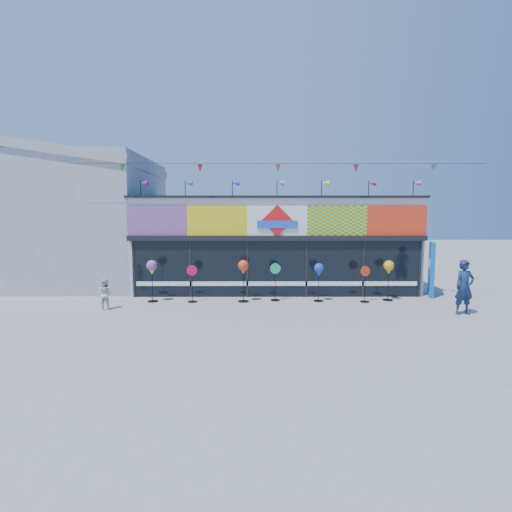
{
  "coord_description": "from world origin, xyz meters",
  "views": [
    {
      "loc": [
        -0.89,
        -12.6,
        3.35
      ],
      "look_at": [
        -0.85,
        2.0,
        1.82
      ],
      "focal_mm": 28.0,
      "sensor_mm": 36.0,
      "label": 1
    }
  ],
  "objects_px": {
    "spinner_1": "(192,283)",
    "spinner_2": "(243,268)",
    "blue_sign": "(431,269)",
    "spinner_0": "(152,268)",
    "spinner_6": "(389,268)",
    "adult_man": "(464,287)",
    "spinner_5": "(365,283)",
    "child": "(105,294)",
    "spinner_4": "(319,271)",
    "spinner_3": "(275,281)"
  },
  "relations": [
    {
      "from": "spinner_0",
      "to": "spinner_6",
      "type": "xyz_separation_m",
      "value": [
        9.14,
        0.22,
        -0.03
      ]
    },
    {
      "from": "spinner_4",
      "to": "adult_man",
      "type": "xyz_separation_m",
      "value": [
        4.55,
        -2.05,
        -0.27
      ]
    },
    {
      "from": "spinner_0",
      "to": "spinner_3",
      "type": "distance_m",
      "value": 4.76
    },
    {
      "from": "spinner_0",
      "to": "spinner_3",
      "type": "bearing_deg",
      "value": 2.37
    },
    {
      "from": "spinner_2",
      "to": "spinner_3",
      "type": "bearing_deg",
      "value": 9.47
    },
    {
      "from": "spinner_1",
      "to": "spinner_5",
      "type": "height_order",
      "value": "spinner_1"
    },
    {
      "from": "blue_sign",
      "to": "child",
      "type": "distance_m",
      "value": 12.78
    },
    {
      "from": "blue_sign",
      "to": "spinner_4",
      "type": "relative_size",
      "value": 1.49
    },
    {
      "from": "spinner_2",
      "to": "spinner_6",
      "type": "height_order",
      "value": "spinner_2"
    },
    {
      "from": "spinner_0",
      "to": "spinner_5",
      "type": "xyz_separation_m",
      "value": [
        8.15,
        -0.09,
        -0.56
      ]
    },
    {
      "from": "adult_man",
      "to": "spinner_3",
      "type": "bearing_deg",
      "value": 152.49
    },
    {
      "from": "blue_sign",
      "to": "spinner_1",
      "type": "distance_m",
      "value": 9.73
    },
    {
      "from": "spinner_2",
      "to": "spinner_0",
      "type": "bearing_deg",
      "value": 179.83
    },
    {
      "from": "blue_sign",
      "to": "spinner_2",
      "type": "relative_size",
      "value": 1.37
    },
    {
      "from": "spinner_0",
      "to": "spinner_4",
      "type": "relative_size",
      "value": 1.09
    },
    {
      "from": "spinner_5",
      "to": "adult_man",
      "type": "bearing_deg",
      "value": -34.1
    },
    {
      "from": "spinner_3",
      "to": "adult_man",
      "type": "distance_m",
      "value": 6.59
    },
    {
      "from": "blue_sign",
      "to": "spinner_3",
      "type": "distance_m",
      "value": 6.53
    },
    {
      "from": "blue_sign",
      "to": "spinner_1",
      "type": "xyz_separation_m",
      "value": [
        -9.65,
        -1.14,
        -0.36
      ]
    },
    {
      "from": "spinner_1",
      "to": "adult_man",
      "type": "bearing_deg",
      "value": -11.57
    },
    {
      "from": "spinner_1",
      "to": "spinner_0",
      "type": "bearing_deg",
      "value": 177.94
    },
    {
      "from": "spinner_2",
      "to": "adult_man",
      "type": "bearing_deg",
      "value": -14.81
    },
    {
      "from": "spinner_1",
      "to": "spinner_2",
      "type": "height_order",
      "value": "spinner_2"
    },
    {
      "from": "spinner_3",
      "to": "child",
      "type": "relative_size",
      "value": 1.34
    },
    {
      "from": "spinner_1",
      "to": "spinner_6",
      "type": "bearing_deg",
      "value": 2.05
    },
    {
      "from": "blue_sign",
      "to": "spinner_5",
      "type": "xyz_separation_m",
      "value": [
        -3.04,
        -1.17,
        -0.38
      ]
    },
    {
      "from": "spinner_0",
      "to": "spinner_5",
      "type": "relative_size",
      "value": 1.16
    },
    {
      "from": "spinner_0",
      "to": "spinner_6",
      "type": "distance_m",
      "value": 9.14
    },
    {
      "from": "spinner_1",
      "to": "child",
      "type": "distance_m",
      "value": 3.13
    },
    {
      "from": "spinner_2",
      "to": "spinner_4",
      "type": "xyz_separation_m",
      "value": [
        2.9,
        0.08,
        -0.1
      ]
    },
    {
      "from": "spinner_0",
      "to": "child",
      "type": "bearing_deg",
      "value": -139.37
    },
    {
      "from": "blue_sign",
      "to": "spinner_2",
      "type": "xyz_separation_m",
      "value": [
        -7.69,
        -1.09,
        0.18
      ]
    },
    {
      "from": "spinner_0",
      "to": "child",
      "type": "height_order",
      "value": "spinner_0"
    },
    {
      "from": "spinner_3",
      "to": "child",
      "type": "distance_m",
      "value": 6.27
    },
    {
      "from": "child",
      "to": "spinner_1",
      "type": "bearing_deg",
      "value": -146.56
    },
    {
      "from": "spinner_1",
      "to": "spinner_5",
      "type": "distance_m",
      "value": 6.61
    },
    {
      "from": "spinner_6",
      "to": "adult_man",
      "type": "relative_size",
      "value": 0.85
    },
    {
      "from": "spinner_5",
      "to": "blue_sign",
      "type": "bearing_deg",
      "value": 20.97
    },
    {
      "from": "spinner_3",
      "to": "spinner_5",
      "type": "height_order",
      "value": "spinner_3"
    },
    {
      "from": "spinner_4",
      "to": "adult_man",
      "type": "bearing_deg",
      "value": -24.23
    },
    {
      "from": "spinner_3",
      "to": "spinner_5",
      "type": "xyz_separation_m",
      "value": [
        3.42,
        -0.28,
        -0.04
      ]
    },
    {
      "from": "spinner_0",
      "to": "spinner_4",
      "type": "height_order",
      "value": "spinner_0"
    },
    {
      "from": "spinner_5",
      "to": "spinner_6",
      "type": "xyz_separation_m",
      "value": [
        0.99,
        0.3,
        0.52
      ]
    },
    {
      "from": "spinner_2",
      "to": "child",
      "type": "relative_size",
      "value": 1.48
    },
    {
      "from": "spinner_6",
      "to": "spinner_5",
      "type": "bearing_deg",
      "value": -163.02
    },
    {
      "from": "blue_sign",
      "to": "spinner_0",
      "type": "height_order",
      "value": "blue_sign"
    },
    {
      "from": "spinner_1",
      "to": "spinner_2",
      "type": "xyz_separation_m",
      "value": [
        1.96,
        0.04,
        0.54
      ]
    },
    {
      "from": "spinner_2",
      "to": "adult_man",
      "type": "relative_size",
      "value": 0.88
    },
    {
      "from": "blue_sign",
      "to": "spinner_5",
      "type": "height_order",
      "value": "blue_sign"
    },
    {
      "from": "spinner_3",
      "to": "spinner_5",
      "type": "relative_size",
      "value": 1.05
    }
  ]
}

